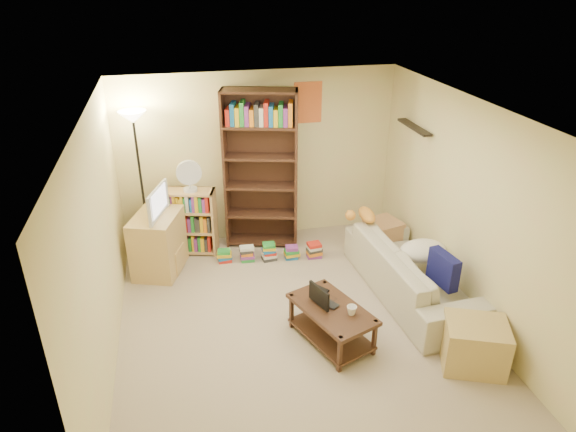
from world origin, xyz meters
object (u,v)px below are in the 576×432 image
(sofa, at_px, (411,271))
(tv_stand, at_px, (158,243))
(side_table, at_px, (382,237))
(laptop, at_px, (329,301))
(desk_fan, at_px, (189,176))
(television, at_px, (153,202))
(mug, at_px, (352,310))
(short_bookshelf, at_px, (189,222))
(coffee_table, at_px, (332,319))
(floor_lamp, at_px, (136,143))
(tabby_cat, at_px, (364,215))
(end_cabinet, at_px, (475,345))
(tall_bookshelf, at_px, (261,167))

(sofa, xyz_separation_m, tv_stand, (-3.07, 1.29, 0.08))
(tv_stand, relative_size, side_table, 1.62)
(laptop, height_order, desk_fan, desk_fan)
(tv_stand, distance_m, television, 0.61)
(television, bearing_deg, mug, -116.91)
(short_bookshelf, bearing_deg, tv_stand, -121.13)
(desk_fan, distance_m, side_table, 2.86)
(television, xyz_separation_m, short_bookshelf, (0.44, 0.42, -0.54))
(coffee_table, height_order, floor_lamp, floor_lamp)
(tabby_cat, relative_size, desk_fan, 1.15)
(floor_lamp, xyz_separation_m, side_table, (3.27, -0.68, -1.43))
(tv_stand, relative_size, television, 1.22)
(sofa, bearing_deg, tv_stand, 64.09)
(floor_lamp, distance_m, side_table, 3.63)
(coffee_table, bearing_deg, short_bookshelf, 99.74)
(tv_stand, relative_size, end_cabinet, 1.34)
(tall_bookshelf, xyz_separation_m, short_bookshelf, (-1.05, -0.03, -0.73))
(coffee_table, relative_size, television, 1.66)
(tabby_cat, xyz_separation_m, tv_stand, (-2.73, 0.44, -0.33))
(tv_stand, distance_m, side_table, 3.14)
(desk_fan, xyz_separation_m, side_table, (2.63, -0.61, -0.94))
(laptop, height_order, mug, mug)
(tabby_cat, distance_m, end_cabinet, 2.29)
(sofa, xyz_separation_m, mug, (-1.08, -0.81, 0.16))
(short_bookshelf, distance_m, side_table, 2.77)
(coffee_table, height_order, desk_fan, desk_fan)
(side_table, height_order, end_cabinet, end_cabinet)
(coffee_table, bearing_deg, desk_fan, 99.25)
(tv_stand, bearing_deg, desk_fan, 56.63)
(television, xyz_separation_m, tall_bookshelf, (1.50, 0.45, 0.19))
(laptop, relative_size, short_bookshelf, 0.35)
(laptop, distance_m, end_cabinet, 1.56)
(coffee_table, xyz_separation_m, floor_lamp, (-1.97, 2.38, 1.39))
(tabby_cat, height_order, laptop, tabby_cat)
(sofa, distance_m, coffee_table, 1.40)
(tall_bookshelf, bearing_deg, floor_lamp, -164.42)
(sofa, bearing_deg, end_cabinet, 179.76)
(desk_fan, bearing_deg, laptop, -58.80)
(mug, xyz_separation_m, short_bookshelf, (-1.55, 2.52, -0.01))
(floor_lamp, bearing_deg, laptop, -49.04)
(floor_lamp, bearing_deg, tv_stand, -72.14)
(tabby_cat, distance_m, mug, 1.84)
(laptop, bearing_deg, coffee_table, 147.31)
(coffee_table, bearing_deg, tall_bookshelf, 77.20)
(tall_bookshelf, bearing_deg, mug, -63.59)
(sofa, relative_size, end_cabinet, 3.75)
(coffee_table, distance_m, desk_fan, 2.82)
(tabby_cat, bearing_deg, tv_stand, 170.92)
(side_table, bearing_deg, short_bookshelf, 166.28)
(mug, bearing_deg, coffee_table, 135.16)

